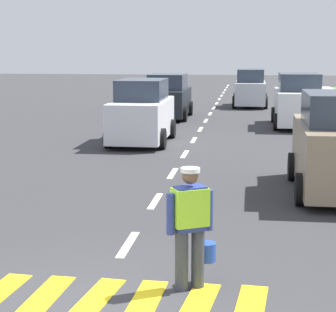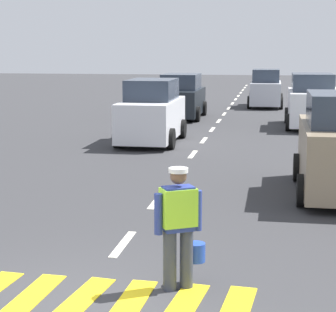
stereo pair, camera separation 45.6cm
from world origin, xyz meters
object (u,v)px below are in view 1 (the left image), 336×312
Objects in this scene: car_parked_far at (298,102)px; car_outgoing_far at (250,89)px; car_oncoming_lead at (142,113)px; car_oncoming_second at (168,98)px; road_worker at (191,222)px.

car_parked_far is 8.97m from car_outgoing_far.
car_oncoming_lead is (-5.63, -5.20, -0.02)m from car_parked_far.
car_parked_far is 1.03× the size of car_oncoming_lead.
car_oncoming_lead is at bearing -88.99° from car_oncoming_second.
car_outgoing_far is (0.72, 26.92, 0.03)m from road_worker.
car_oncoming_second is at bearing 156.27° from car_parked_far.
car_outgoing_far is 0.94× the size of car_oncoming_lead.
road_worker is 13.30m from car_oncoming_lead.
car_parked_far is at bearing 81.55° from road_worker.
car_parked_far is at bearing 42.73° from car_oncoming_lead.
car_outgoing_far is (3.79, 6.21, 0.01)m from car_oncoming_second.
car_oncoming_lead is at bearing -104.67° from car_outgoing_far.
road_worker is 20.93m from car_oncoming_second.
car_oncoming_second is (-3.07, 20.70, 0.02)m from road_worker.
road_worker is 26.93m from car_outgoing_far.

